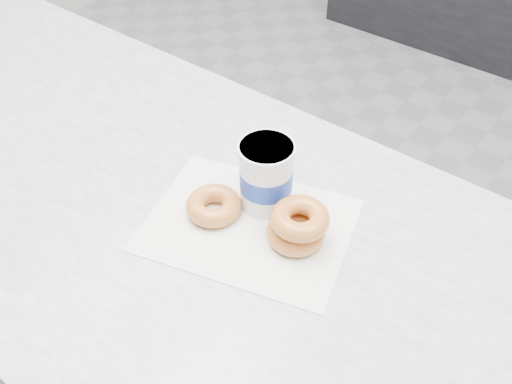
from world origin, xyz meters
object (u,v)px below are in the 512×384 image
(counter, at_px, (233,374))
(donut_single, at_px, (214,206))
(coffee_cup, at_px, (266,175))
(donut_stack, at_px, (298,226))

(counter, height_order, donut_single, donut_single)
(counter, xyz_separation_m, donut_single, (-0.05, 0.03, 0.47))
(counter, height_order, coffee_cup, coffee_cup)
(coffee_cup, bearing_deg, counter, -112.92)
(coffee_cup, bearing_deg, donut_single, -147.28)
(donut_single, bearing_deg, counter, -32.07)
(counter, bearing_deg, donut_stack, 34.46)
(counter, xyz_separation_m, coffee_cup, (0.00, 0.11, 0.51))
(donut_stack, xyz_separation_m, coffee_cup, (-0.09, 0.04, 0.03))
(donut_single, xyz_separation_m, coffee_cup, (0.06, 0.07, 0.05))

